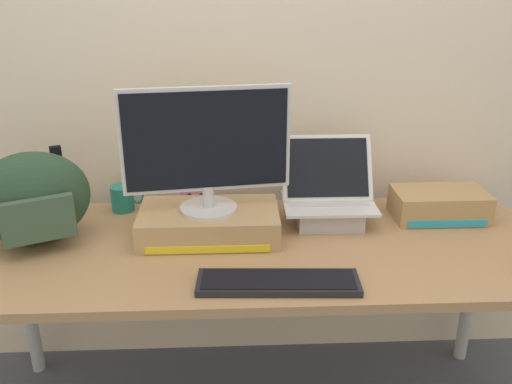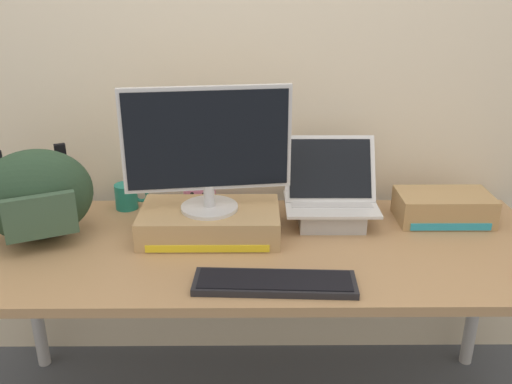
{
  "view_description": "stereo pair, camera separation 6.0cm",
  "coord_description": "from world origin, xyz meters",
  "views": [
    {
      "loc": [
        -0.07,
        -1.57,
        1.53
      ],
      "look_at": [
        0.0,
        0.0,
        0.89
      ],
      "focal_mm": 38.54,
      "sensor_mm": 36.0,
      "label": 1
    },
    {
      "loc": [
        -0.01,
        -1.57,
        1.53
      ],
      "look_at": [
        0.0,
        0.0,
        0.89
      ],
      "focal_mm": 38.54,
      "sensor_mm": 36.0,
      "label": 2
    }
  ],
  "objects": [
    {
      "name": "coffee_mug",
      "position": [
        -0.47,
        0.29,
        0.76
      ],
      "size": [
        0.12,
        0.08,
        0.09
      ],
      "color": "#1E7F70",
      "rests_on": "desk"
    },
    {
      "name": "desk",
      "position": [
        0.0,
        0.0,
        0.65
      ],
      "size": [
        1.89,
        0.72,
        0.71
      ],
      "color": "#A87F56",
      "rests_on": "ground"
    },
    {
      "name": "toner_box_cyan",
      "position": [
        0.65,
        0.18,
        0.76
      ],
      "size": [
        0.32,
        0.18,
        0.1
      ],
      "color": "#A88456",
      "rests_on": "desk"
    },
    {
      "name": "toner_box_yellow",
      "position": [
        -0.15,
        0.07,
        0.76
      ],
      "size": [
        0.45,
        0.26,
        0.09
      ],
      "color": "tan",
      "rests_on": "desk"
    },
    {
      "name": "external_keyboard",
      "position": [
        0.05,
        -0.26,
        0.72
      ],
      "size": [
        0.46,
        0.15,
        0.02
      ],
      "rotation": [
        0.0,
        0.0,
        -0.05
      ],
      "color": "black",
      "rests_on": "desk"
    },
    {
      "name": "back_wall",
      "position": [
        0.0,
        0.46,
        1.3
      ],
      "size": [
        7.0,
        0.1,
        2.6
      ],
      "primitive_type": "cube",
      "color": "beige",
      "rests_on": "ground"
    },
    {
      "name": "desktop_monitor",
      "position": [
        -0.15,
        0.07,
        1.02
      ],
      "size": [
        0.53,
        0.19,
        0.4
      ],
      "rotation": [
        0.0,
        0.0,
        0.13
      ],
      "color": "silver",
      "rests_on": "toner_box_yellow"
    },
    {
      "name": "plush_toy",
      "position": [
        -0.2,
        0.29,
        0.77
      ],
      "size": [
        0.12,
        0.12,
        0.12
      ],
      "color": "#CC7099",
      "rests_on": "desk"
    },
    {
      "name": "messenger_backpack",
      "position": [
        -0.7,
        0.05,
        0.86
      ],
      "size": [
        0.4,
        0.32,
        0.3
      ],
      "rotation": [
        0.0,
        0.0,
        0.42
      ],
      "color": "#28422D",
      "rests_on": "desk"
    },
    {
      "name": "open_laptop",
      "position": [
        0.26,
        0.17,
        0.77
      ],
      "size": [
        0.31,
        0.24,
        0.28
      ],
      "rotation": [
        0.0,
        0.0,
        -0.01
      ],
      "color": "#ADADB2",
      "rests_on": "desk"
    }
  ]
}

